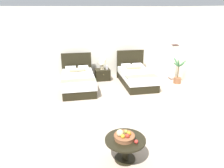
# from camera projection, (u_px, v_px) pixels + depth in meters

# --- Properties ---
(ground_plane) EXTENTS (10.12, 10.21, 0.02)m
(ground_plane) POSITION_uv_depth(u_px,v_px,m) (120.00, 109.00, 6.34)
(ground_plane) COLOR tan
(wall_back) EXTENTS (10.12, 0.12, 2.89)m
(wall_back) POSITION_uv_depth(u_px,v_px,m) (102.00, 43.00, 8.89)
(wall_back) COLOR white
(wall_back) RESTS_ON ground
(wall_side_right) EXTENTS (0.12, 5.81, 2.89)m
(wall_side_right) POSITION_uv_depth(u_px,v_px,m) (216.00, 54.00, 6.84)
(wall_side_right) COLOR white
(wall_side_right) RESTS_ON ground
(bed_near_window) EXTENTS (1.20, 2.18, 1.14)m
(bed_near_window) POSITION_uv_depth(u_px,v_px,m) (78.00, 81.00, 7.84)
(bed_near_window) COLOR black
(bed_near_window) RESTS_ON ground
(bed_near_corner) EXTENTS (1.16, 2.06, 1.18)m
(bed_near_corner) POSITION_uv_depth(u_px,v_px,m) (136.00, 77.00, 8.27)
(bed_near_corner) COLOR black
(bed_near_corner) RESTS_ON ground
(nightstand) EXTENTS (0.59, 0.50, 0.45)m
(nightstand) POSITION_uv_depth(u_px,v_px,m) (103.00, 75.00, 8.81)
(nightstand) COLOR black
(nightstand) RESTS_ON ground
(table_lamp) EXTENTS (0.30, 0.30, 0.40)m
(table_lamp) POSITION_uv_depth(u_px,v_px,m) (102.00, 63.00, 8.67)
(table_lamp) COLOR beige
(table_lamp) RESTS_ON nightstand
(vase) EXTENTS (0.10, 0.10, 0.18)m
(vase) POSITION_uv_depth(u_px,v_px,m) (107.00, 67.00, 8.70)
(vase) COLOR #B8B4BD
(vase) RESTS_ON nightstand
(coffee_table) EXTENTS (0.79, 0.79, 0.47)m
(coffee_table) POSITION_uv_depth(u_px,v_px,m) (125.00, 144.00, 4.10)
(coffee_table) COLOR black
(coffee_table) RESTS_ON ground
(fruit_bowl) EXTENTS (0.40, 0.40, 0.21)m
(fruit_bowl) POSITION_uv_depth(u_px,v_px,m) (124.00, 136.00, 4.03)
(fruit_bowl) COLOR brown
(fruit_bowl) RESTS_ON coffee_table
(loose_apple) EXTENTS (0.08, 0.08, 0.08)m
(loose_apple) POSITION_uv_depth(u_px,v_px,m) (136.00, 142.00, 3.91)
(loose_apple) COLOR red
(loose_apple) RESTS_ON coffee_table
(floor_lamp_corner) EXTENTS (0.23, 0.23, 1.44)m
(floor_lamp_corner) POSITION_uv_depth(u_px,v_px,m) (173.00, 62.00, 8.78)
(floor_lamp_corner) COLOR #351917
(floor_lamp_corner) RESTS_ON ground
(potted_palm) EXTENTS (0.55, 0.50, 1.02)m
(potted_palm) POSITION_uv_depth(u_px,v_px,m) (178.00, 76.00, 8.38)
(potted_palm) COLOR brown
(potted_palm) RESTS_ON ground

